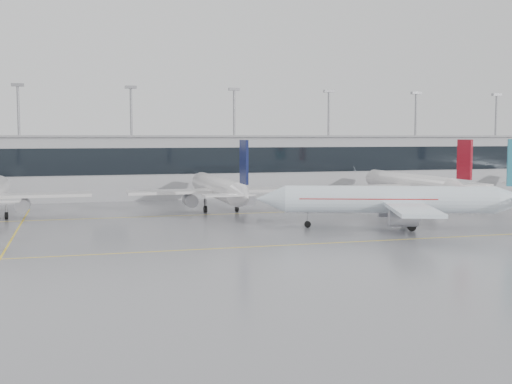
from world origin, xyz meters
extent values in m
plane|color=gray|center=(0.00, 0.00, 0.00)|extent=(320.00, 320.00, 0.00)
cube|color=yellow|center=(0.00, 0.00, 0.01)|extent=(120.00, 0.25, 0.01)
cube|color=yellow|center=(0.00, 30.00, 0.01)|extent=(120.00, 0.25, 0.01)
cube|color=yellow|center=(-30.00, 15.00, 0.01)|extent=(0.25, 60.00, 0.01)
cube|color=#A1A1A5|center=(0.00, 62.00, 6.00)|extent=(180.00, 15.00, 12.00)
cube|color=black|center=(0.00, 54.45, 7.50)|extent=(180.00, 0.20, 5.00)
cube|color=gray|center=(0.00, 62.00, 12.20)|extent=(182.00, 16.00, 0.40)
cylinder|color=gray|center=(-33.00, 68.00, 11.00)|extent=(0.50, 0.50, 22.00)
cube|color=gray|center=(-33.00, 68.00, 22.30)|extent=(2.40, 1.00, 0.60)
cylinder|color=gray|center=(-11.00, 68.00, 11.00)|extent=(0.50, 0.50, 22.00)
cube|color=gray|center=(-11.00, 68.00, 22.30)|extent=(2.40, 1.00, 0.60)
cylinder|color=gray|center=(11.00, 68.00, 11.00)|extent=(0.50, 0.50, 22.00)
cube|color=gray|center=(11.00, 68.00, 22.30)|extent=(2.40, 1.00, 0.60)
cylinder|color=gray|center=(33.00, 68.00, 11.00)|extent=(0.50, 0.50, 22.00)
cube|color=gray|center=(33.00, 68.00, 22.30)|extent=(2.40, 1.00, 0.60)
cylinder|color=gray|center=(55.00, 68.00, 11.00)|extent=(0.50, 0.50, 22.00)
cube|color=gray|center=(55.00, 68.00, 22.30)|extent=(2.40, 1.00, 0.60)
cylinder|color=gray|center=(77.00, 68.00, 11.00)|extent=(0.50, 0.50, 22.00)
cube|color=gray|center=(77.00, 68.00, 22.30)|extent=(2.40, 1.00, 0.60)
cylinder|color=white|center=(17.58, 8.95, 3.84)|extent=(27.38, 12.28, 3.63)
cone|color=white|center=(2.57, 14.01, 3.84)|extent=(4.95, 4.72, 3.63)
cube|color=white|center=(19.00, 8.47, 3.44)|extent=(14.32, 30.00, 0.45)
cylinder|color=#929199|center=(16.99, 4.08, 1.94)|extent=(4.08, 3.14, 2.10)
cylinder|color=#929199|center=(20.06, 13.18, 1.94)|extent=(4.08, 3.14, 2.10)
cylinder|color=gray|center=(7.31, 12.41, 1.24)|extent=(0.20, 0.20, 1.58)
cylinder|color=black|center=(7.31, 12.41, 0.45)|extent=(0.95, 0.57, 0.90)
cylinder|color=gray|center=(19.11, 5.69, 1.34)|extent=(0.24, 0.24, 1.58)
cylinder|color=black|center=(19.11, 5.69, 0.55)|extent=(1.19, 0.78, 1.10)
cylinder|color=gray|center=(20.78, 10.62, 1.34)|extent=(0.24, 0.24, 1.58)
cylinder|color=black|center=(20.78, 10.62, 0.55)|extent=(1.19, 0.78, 1.10)
cube|color=#B70F0F|center=(14.73, 9.91, 4.04)|extent=(18.23, 9.23, 0.12)
cone|color=silver|center=(-35.00, 50.68, 3.80)|extent=(3.59, 4.00, 3.59)
cylinder|color=#929199|center=(-30.20, 34.00, 1.90)|extent=(2.10, 3.60, 2.10)
cylinder|color=gray|center=(-32.40, 32.50, 1.33)|extent=(0.24, 0.24, 1.56)
cylinder|color=black|center=(-32.40, 32.50, 0.55)|extent=(0.45, 1.10, 1.10)
cylinder|color=silver|center=(0.00, 35.00, 3.80)|extent=(3.59, 27.36, 3.59)
cone|color=silver|center=(0.00, 50.68, 3.80)|extent=(3.59, 4.00, 3.59)
cone|color=silver|center=(0.00, 18.52, 3.80)|extent=(3.59, 5.60, 3.59)
cube|color=silver|center=(0.00, 33.50, 3.40)|extent=(29.64, 5.00, 0.45)
cube|color=silver|center=(0.00, 18.32, 4.10)|extent=(11.40, 2.80, 0.25)
cube|color=#101743|center=(0.00, 18.12, 8.66)|extent=(0.35, 3.60, 6.12)
cylinder|color=#929199|center=(-4.80, 34.00, 1.90)|extent=(2.10, 3.60, 2.10)
cylinder|color=#929199|center=(4.80, 34.00, 1.90)|extent=(2.10, 3.60, 2.10)
cylinder|color=gray|center=(0.00, 45.68, 1.23)|extent=(0.20, 0.20, 1.56)
cylinder|color=black|center=(0.00, 45.68, 0.45)|extent=(0.30, 0.90, 0.90)
cylinder|color=gray|center=(-2.60, 32.50, 1.33)|extent=(0.24, 0.24, 1.56)
cylinder|color=black|center=(-2.60, 32.50, 0.55)|extent=(0.45, 1.10, 1.10)
cylinder|color=gray|center=(2.60, 32.50, 1.33)|extent=(0.24, 0.24, 1.56)
cylinder|color=black|center=(2.60, 32.50, 0.55)|extent=(0.45, 1.10, 1.10)
cylinder|color=silver|center=(35.00, 35.00, 3.80)|extent=(3.59, 27.36, 3.59)
cone|color=silver|center=(35.00, 50.68, 3.80)|extent=(3.59, 4.00, 3.59)
cone|color=silver|center=(35.00, 18.52, 3.80)|extent=(3.59, 5.60, 3.59)
cube|color=silver|center=(35.00, 33.50, 3.40)|extent=(29.64, 5.00, 0.45)
cube|color=silver|center=(35.00, 18.32, 4.10)|extent=(11.40, 2.80, 0.25)
cube|color=maroon|center=(35.00, 18.12, 8.66)|extent=(0.35, 3.60, 6.12)
cylinder|color=#929199|center=(30.20, 34.00, 1.90)|extent=(2.10, 3.60, 2.10)
cylinder|color=#929199|center=(39.80, 34.00, 1.90)|extent=(2.10, 3.60, 2.10)
cylinder|color=gray|center=(35.00, 45.68, 1.23)|extent=(0.20, 0.20, 1.56)
cylinder|color=black|center=(35.00, 45.68, 0.45)|extent=(0.30, 0.90, 0.90)
cylinder|color=gray|center=(32.40, 32.50, 1.33)|extent=(0.24, 0.24, 1.56)
cylinder|color=black|center=(32.40, 32.50, 0.55)|extent=(0.45, 1.10, 1.10)
cylinder|color=gray|center=(37.60, 32.50, 1.33)|extent=(0.24, 0.24, 1.56)
cylinder|color=black|center=(37.60, 32.50, 0.55)|extent=(0.45, 1.10, 1.10)
camera|label=1|loc=(-22.63, -67.62, 12.24)|focal=45.00mm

